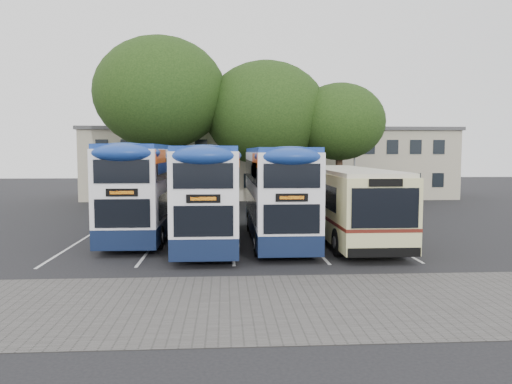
{
  "coord_description": "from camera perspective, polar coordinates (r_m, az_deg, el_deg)",
  "views": [
    {
      "loc": [
        -4.06,
        -18.21,
        4.14
      ],
      "look_at": [
        -2.61,
        5.0,
        2.24
      ],
      "focal_mm": 35.0,
      "sensor_mm": 36.0,
      "label": 1
    }
  ],
  "objects": [
    {
      "name": "ground",
      "position": [
        19.11,
        8.87,
        -7.89
      ],
      "size": [
        120.0,
        120.0,
        0.0
      ],
      "primitive_type": "plane",
      "color": "black",
      "rests_on": "ground"
    },
    {
      "name": "paving_strip",
      "position": [
        13.99,
        5.18,
        -12.53
      ],
      "size": [
        40.0,
        6.0,
        0.01
      ],
      "primitive_type": "cube",
      "color": "#595654",
      "rests_on": "ground"
    },
    {
      "name": "bay_lines",
      "position": [
        23.57,
        -2.78,
        -5.43
      ],
      "size": [
        14.12,
        11.0,
        0.01
      ],
      "color": "silver",
      "rests_on": "ground"
    },
    {
      "name": "depot_building",
      "position": [
        45.39,
        1.56,
        3.43
      ],
      "size": [
        32.4,
        8.4,
        6.2
      ],
      "color": "#BAAB95",
      "rests_on": "ground"
    },
    {
      "name": "lamp_post",
      "position": [
        39.49,
        11.25,
        5.96
      ],
      "size": [
        0.25,
        1.05,
        9.06
      ],
      "color": "gray",
      "rests_on": "ground"
    },
    {
      "name": "tree_left",
      "position": [
        36.67,
        -10.87,
        11.0
      ],
      "size": [
        9.36,
        9.36,
        12.22
      ],
      "color": "black",
      "rests_on": "ground"
    },
    {
      "name": "tree_mid",
      "position": [
        36.89,
        1.13,
        8.97
      ],
      "size": [
        8.91,
        8.91,
        10.7
      ],
      "color": "black",
      "rests_on": "ground"
    },
    {
      "name": "tree_right",
      "position": [
        36.56,
        9.54,
        7.89
      ],
      "size": [
        6.49,
        6.49,
        9.01
      ],
      "color": "black",
      "rests_on": "ground"
    },
    {
      "name": "bus_dd_left",
      "position": [
        24.98,
        -12.63,
        0.67
      ],
      "size": [
        2.58,
        10.64,
        4.43
      ],
      "color": "#101C3B",
      "rests_on": "ground"
    },
    {
      "name": "bus_dd_mid",
      "position": [
        22.52,
        -5.46,
        0.19
      ],
      "size": [
        2.52,
        10.4,
        4.33
      ],
      "color": "#101C3B",
      "rests_on": "ground"
    },
    {
      "name": "bus_dd_right",
      "position": [
        23.06,
        2.4,
        0.25
      ],
      "size": [
        2.49,
        10.29,
        4.29
      ],
      "color": "#101C3B",
      "rests_on": "ground"
    },
    {
      "name": "bus_single",
      "position": [
        23.87,
        10.31,
        -0.81
      ],
      "size": [
        2.85,
        11.18,
        3.34
      ],
      "color": "beige",
      "rests_on": "ground"
    }
  ]
}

